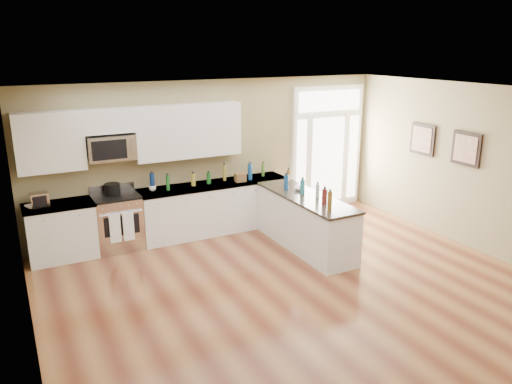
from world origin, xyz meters
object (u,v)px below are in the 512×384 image
kitchen_range (118,222)px  stockpot (112,188)px  peninsula_cabinet (305,224)px  toaster_oven (39,200)px

kitchen_range → stockpot: size_ratio=4.12×
peninsula_cabinet → stockpot: (-2.90, 1.56, 0.62)m
stockpot → toaster_oven: size_ratio=0.98×
peninsula_cabinet → toaster_oven: size_ratio=8.64×
kitchen_range → toaster_oven: (-1.19, -0.02, 0.58)m
peninsula_cabinet → kitchen_range: size_ratio=2.15×
stockpot → toaster_oven: toaster_oven is taller
stockpot → toaster_oven: 1.17m
stockpot → toaster_oven: (-1.17, -0.13, 0.00)m
kitchen_range → stockpot: bearing=101.4°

